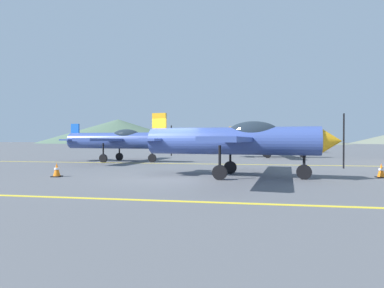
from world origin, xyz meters
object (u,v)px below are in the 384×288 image
(airplane_back, at_px, (186,140))
(car_sedan, at_px, (306,146))
(airplane_near, at_px, (238,140))
(airplane_far, at_px, (272,140))
(airplane_mid, at_px, (118,140))
(traffic_cone_side, at_px, (381,171))
(traffic_cone_front, at_px, (57,170))

(airplane_back, height_order, car_sedan, airplane_back)
(airplane_near, relative_size, airplane_far, 1.01)
(airplane_mid, xyz_separation_m, car_sedan, (16.59, 19.82, -0.70))
(airplane_back, xyz_separation_m, traffic_cone_side, (12.57, -24.14, -1.26))
(airplane_far, height_order, traffic_cone_side, airplane_far)
(car_sedan, bearing_deg, airplane_near, -106.11)
(traffic_cone_side, bearing_deg, airplane_near, -172.81)
(airplane_back, bearing_deg, traffic_cone_front, -91.51)
(airplane_near, bearing_deg, traffic_cone_front, -171.24)
(airplane_back, bearing_deg, traffic_cone_side, -62.49)
(airplane_near, bearing_deg, traffic_cone_side, 7.19)
(traffic_cone_front, xyz_separation_m, traffic_cone_side, (13.26, 1.88, 0.00))
(airplane_back, xyz_separation_m, traffic_cone_front, (-0.69, -26.02, -1.26))
(airplane_near, distance_m, car_sedan, 28.85)
(airplane_far, bearing_deg, airplane_mid, -147.39)
(airplane_near, xyz_separation_m, airplane_mid, (-8.58, 7.89, 0.00))
(airplane_far, relative_size, airplane_back, 0.99)
(airplane_mid, height_order, airplane_back, same)
(airplane_far, distance_m, traffic_cone_side, 14.79)
(car_sedan, xyz_separation_m, traffic_cone_front, (-15.48, -28.86, -0.56))
(airplane_mid, relative_size, airplane_far, 1.01)
(airplane_near, distance_m, traffic_cone_front, 7.67)
(airplane_far, xyz_separation_m, traffic_cone_side, (3.01, -14.43, -1.26))
(airplane_near, height_order, airplane_back, same)
(airplane_near, distance_m, traffic_cone_side, 5.96)
(car_sedan, height_order, traffic_cone_front, car_sedan)
(airplane_back, height_order, traffic_cone_front, airplane_back)
(airplane_mid, height_order, traffic_cone_front, airplane_mid)
(airplane_far, xyz_separation_m, car_sedan, (5.23, 12.55, -0.70))
(traffic_cone_front, bearing_deg, airplane_near, 8.76)
(airplane_near, height_order, car_sedan, airplane_near)
(traffic_cone_side, bearing_deg, airplane_mid, 153.51)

